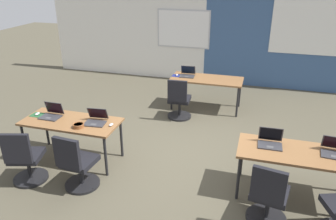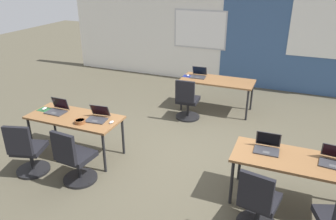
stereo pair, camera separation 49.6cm
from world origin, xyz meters
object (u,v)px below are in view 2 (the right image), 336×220
at_px(chair_near_right_inner, 258,205).
at_px(mouse_far_left, 188,75).
at_px(chair_near_left_inner, 75,161).
at_px(laptop_near_right_inner, 267,147).
at_px(desk_near_right, 294,163).
at_px(desk_far_center, 217,82).
at_px(laptop_near_left_end, 57,109).
at_px(laptop_near_right_end, 334,160).
at_px(chair_near_left_end, 28,153).
at_px(mouse_near_left_inner, 111,122).
at_px(snack_bowl, 80,121).
at_px(desk_near_left, 75,120).
at_px(laptop_near_left_inner, 98,117).
at_px(laptop_far_left, 199,75).
at_px(chair_far_left, 187,103).
at_px(mouse_near_left_end, 44,108).

relative_size(chair_near_right_inner, mouse_far_left, 8.64).
bearing_deg(chair_near_left_inner, laptop_near_right_inner, -158.51).
distance_m(desk_near_right, desk_far_center, 3.30).
relative_size(chair_near_left_inner, laptop_near_left_end, 2.76).
distance_m(desk_far_center, chair_near_right_inner, 3.77).
distance_m(laptop_near_right_end, chair_near_left_inner, 3.58).
height_order(chair_near_left_inner, chair_near_left_end, same).
xyz_separation_m(mouse_near_left_inner, snack_bowl, (-0.46, -0.20, 0.02)).
xyz_separation_m(desk_near_left, laptop_near_right_end, (3.96, 0.08, 0.11)).
bearing_deg(laptop_near_left_inner, desk_near_right, -7.15).
distance_m(desk_far_center, mouse_far_left, 0.70).
relative_size(desk_far_center, chair_near_right_inner, 1.74).
distance_m(laptop_far_left, chair_far_left, 0.87).
height_order(chair_near_left_end, snack_bowl, chair_near_left_end).
relative_size(mouse_near_left_inner, chair_far_left, 0.11).
relative_size(laptop_near_right_end, snack_bowl, 2.01).
bearing_deg(laptop_far_left, laptop_near_left_end, -124.76).
distance_m(laptop_near_left_end, laptop_near_right_inner, 3.52).
distance_m(laptop_far_left, mouse_far_left, 0.24).
xyz_separation_m(mouse_near_left_inner, chair_near_right_inner, (2.44, -0.70, -0.36)).
xyz_separation_m(mouse_near_left_inner, chair_near_left_end, (-1.04, -0.81, -0.36)).
bearing_deg(chair_far_left, laptop_near_left_end, 47.50).
bearing_deg(laptop_near_left_inner, chair_near_right_inner, -21.27).
distance_m(chair_near_left_inner, mouse_far_left, 3.57).
height_order(laptop_near_right_end, chair_near_left_inner, laptop_near_right_end).
xyz_separation_m(mouse_near_left_inner, laptop_far_left, (0.58, 2.84, 0.03)).
bearing_deg(mouse_near_left_inner, laptop_near_right_end, 1.07).
bearing_deg(snack_bowl, chair_near_right_inner, -9.86).
height_order(desk_near_right, chair_near_right_inner, chair_near_right_inner).
distance_m(mouse_far_left, snack_bowl, 3.09).
bearing_deg(desk_far_center, chair_far_left, -122.16).
xyz_separation_m(desk_near_left, desk_far_center, (1.75, 2.80, 0.00)).
distance_m(laptop_near_right_inner, laptop_far_left, 3.32).
relative_size(mouse_near_left_inner, chair_near_right_inner, 0.11).
relative_size(desk_far_center, chair_near_left_end, 1.74).
xyz_separation_m(laptop_far_left, snack_bowl, (-1.04, -3.03, -0.01)).
distance_m(laptop_near_right_end, chair_far_left, 3.35).
height_order(laptop_near_left_inner, chair_near_left_inner, laptop_near_left_inner).
height_order(desk_near_left, laptop_far_left, laptop_far_left).
distance_m(chair_near_left_end, laptop_far_left, 4.01).
distance_m(chair_near_right_inner, mouse_far_left, 4.09).
bearing_deg(snack_bowl, laptop_far_left, 71.03).
distance_m(desk_near_left, laptop_near_left_end, 0.41).
bearing_deg(laptop_near_left_inner, laptop_near_right_inner, -5.27).
relative_size(mouse_near_left_end, chair_near_right_inner, 0.11).
bearing_deg(mouse_near_left_end, desk_near_left, -3.53).
bearing_deg(laptop_near_right_end, laptop_far_left, 139.18).
bearing_deg(laptop_far_left, laptop_near_right_end, -49.92).
bearing_deg(desk_near_left, chair_far_left, 58.05).
relative_size(mouse_near_left_inner, mouse_far_left, 0.99).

